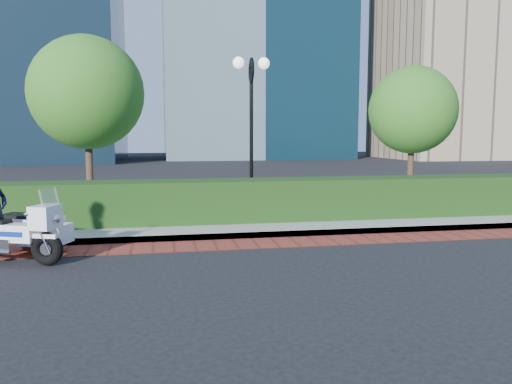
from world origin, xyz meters
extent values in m
plane|color=black|center=(0.00, 0.00, 0.00)|extent=(120.00, 120.00, 0.00)
cube|color=maroon|center=(0.00, 1.50, 0.01)|extent=(60.00, 1.00, 0.01)
cube|color=gray|center=(0.00, 6.00, 0.07)|extent=(60.00, 8.00, 0.15)
cube|color=black|center=(0.00, 3.60, 0.65)|extent=(18.00, 1.20, 1.00)
cylinder|color=black|center=(1.00, 5.20, 0.30)|extent=(0.30, 0.30, 0.30)
cylinder|color=black|center=(1.00, 5.20, 2.15)|extent=(0.10, 0.10, 3.70)
cylinder|color=black|center=(1.00, 5.20, 4.00)|extent=(0.04, 0.70, 0.70)
sphere|color=white|center=(0.65, 5.20, 4.20)|extent=(0.32, 0.32, 0.32)
sphere|color=white|center=(1.35, 5.20, 4.20)|extent=(0.32, 0.32, 0.32)
cylinder|color=#332319|center=(-3.50, 6.50, 1.23)|extent=(0.20, 0.20, 2.17)
sphere|color=#2E6318|center=(-3.50, 6.50, 3.44)|extent=(3.20, 3.20, 3.20)
cylinder|color=#332319|center=(6.50, 6.50, 1.11)|extent=(0.20, 0.20, 1.92)
sphere|color=#2E6318|center=(6.50, 6.50, 3.05)|extent=(2.80, 2.80, 2.80)
cube|color=gray|center=(28.00, 38.00, 14.00)|extent=(14.00, 12.00, 28.00)
torus|color=black|center=(-3.43, 0.44, 0.29)|extent=(0.61, 0.38, 0.59)
cube|color=white|center=(-4.18, 0.74, 0.55)|extent=(1.18, 0.70, 0.30)
cube|color=silver|center=(-4.22, 0.75, 0.34)|extent=(0.59, 0.51, 0.25)
cube|color=white|center=(-3.43, 0.44, 0.85)|extent=(0.51, 0.59, 0.40)
cube|color=silver|center=(-3.35, 0.41, 1.16)|extent=(0.27, 0.46, 0.36)
cube|color=white|center=(-4.06, 1.51, 0.45)|extent=(1.52, 1.09, 0.49)
cube|color=black|center=(-4.14, 1.54, 0.71)|extent=(0.75, 0.65, 0.07)
torus|color=black|center=(-3.98, 1.94, 0.22)|extent=(0.47, 0.30, 0.45)
camera|label=1|loc=(-1.48, -8.47, 2.22)|focal=35.00mm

